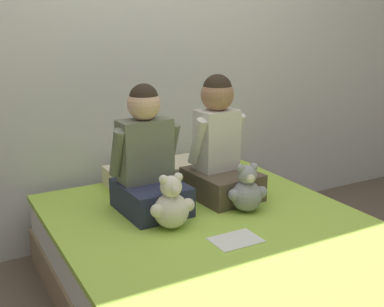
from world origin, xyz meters
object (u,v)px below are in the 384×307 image
at_px(child_on_left, 148,162).
at_px(teddy_bear_held_by_right_child, 247,191).
at_px(bed, 233,276).
at_px(pillow_at_headboard, 157,174).
at_px(child_on_right, 219,148).
at_px(teddy_bear_held_by_left_child, 171,205).
at_px(sign_card, 236,240).

xyz_separation_m(child_on_left, teddy_bear_held_by_right_child, (0.41, -0.26, -0.14)).
distance_m(bed, teddy_bear_held_by_right_child, 0.42).
xyz_separation_m(teddy_bear_held_by_right_child, pillow_at_headboard, (-0.21, 0.59, -0.05)).
height_order(child_on_right, pillow_at_headboard, child_on_right).
xyz_separation_m(child_on_right, pillow_at_headboard, (-0.21, 0.34, -0.20)).
bearing_deg(teddy_bear_held_by_left_child, child_on_right, 33.30).
distance_m(child_on_left, teddy_bear_held_by_right_child, 0.51).
height_order(teddy_bear_held_by_left_child, teddy_bear_held_by_right_child, teddy_bear_held_by_left_child).
height_order(teddy_bear_held_by_right_child, sign_card, teddy_bear_held_by_right_child).
relative_size(child_on_left, teddy_bear_held_by_right_child, 2.57).
relative_size(teddy_bear_held_by_left_child, teddy_bear_held_by_right_child, 1.05).
bearing_deg(bed, child_on_right, 65.92).
distance_m(teddy_bear_held_by_left_child, teddy_bear_held_by_right_child, 0.41).
bearing_deg(child_on_right, pillow_at_headboard, 117.91).
bearing_deg(teddy_bear_held_by_right_child, pillow_at_headboard, 122.08).
distance_m(child_on_left, sign_card, 0.59).
xyz_separation_m(bed, child_on_right, (0.21, 0.47, 0.46)).
distance_m(child_on_right, pillow_at_headboard, 0.44).
xyz_separation_m(bed, pillow_at_headboard, (0.00, 0.80, 0.25)).
bearing_deg(child_on_left, sign_card, -72.60).
height_order(teddy_bear_held_by_left_child, sign_card, teddy_bear_held_by_left_child).
bearing_deg(child_on_left, pillow_at_headboard, 56.46).
height_order(bed, child_on_right, child_on_right).
bearing_deg(child_on_left, child_on_right, -2.34).
bearing_deg(teddy_bear_held_by_right_child, child_on_right, 102.92).
xyz_separation_m(bed, teddy_bear_held_by_left_child, (-0.20, 0.21, 0.31)).
distance_m(teddy_bear_held_by_right_child, sign_card, 0.35).
height_order(teddy_bear_held_by_right_child, pillow_at_headboard, teddy_bear_held_by_right_child).
relative_size(bed, child_on_left, 3.10).
relative_size(child_on_left, child_on_right, 0.97).
distance_m(child_on_right, teddy_bear_held_by_left_child, 0.51).
height_order(bed, child_on_left, child_on_left).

